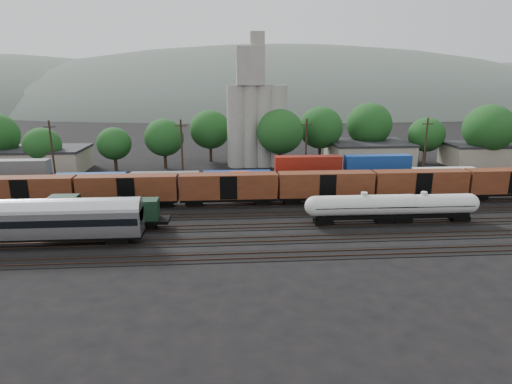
{
  "coord_description": "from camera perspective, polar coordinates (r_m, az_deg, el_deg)",
  "views": [
    {
      "loc": [
        -3.84,
        -59.69,
        19.58
      ],
      "look_at": [
        0.73,
        2.0,
        3.0
      ],
      "focal_mm": 30.0,
      "sensor_mm": 36.0,
      "label": 1
    }
  ],
  "objects": [
    {
      "name": "tracks",
      "position": [
        62.92,
        -0.53,
        -3.08
      ],
      "size": [
        180.0,
        33.2,
        0.2
      ],
      "color": "black",
      "rests_on": "ground"
    },
    {
      "name": "industrial_sheds",
      "position": [
        97.02,
        2.03,
        4.89
      ],
      "size": [
        119.38,
        17.26,
        5.1
      ],
      "color": "#9E937F",
      "rests_on": "ground"
    },
    {
      "name": "tank_car_b",
      "position": [
        63.42,
        21.35,
        -1.69
      ],
      "size": [
        15.91,
        2.85,
        4.17
      ],
      "color": "silver",
      "rests_on": "ground"
    },
    {
      "name": "boxcar_string",
      "position": [
        66.75,
        -3.69,
        0.7
      ],
      "size": [
        138.2,
        2.9,
        4.2
      ],
      "color": "black",
      "rests_on": "ground"
    },
    {
      "name": "container_wall",
      "position": [
        77.23,
        -11.03,
        1.76
      ],
      "size": [
        164.51,
        2.6,
        5.8
      ],
      "color": "black",
      "rests_on": "ground"
    },
    {
      "name": "tree_band",
      "position": [
        96.37,
        -3.08,
        7.97
      ],
      "size": [
        165.71,
        21.97,
        14.38
      ],
      "color": "black",
      "rests_on": "ground"
    },
    {
      "name": "utility_poles",
      "position": [
        82.86,
        -1.53,
        5.71
      ],
      "size": [
        122.2,
        0.36,
        12.0
      ],
      "color": "black",
      "rests_on": "ground"
    },
    {
      "name": "green_locomotive",
      "position": [
        59.71,
        -20.48,
        -2.55
      ],
      "size": [
        16.86,
        2.97,
        4.46
      ],
      "color": "black",
      "rests_on": "ground"
    },
    {
      "name": "passenger_coach",
      "position": [
        56.85,
        -27.27,
        -3.24
      ],
      "size": [
        24.63,
        3.04,
        5.59
      ],
      "color": "silver",
      "rests_on": "ground"
    },
    {
      "name": "grain_silo",
      "position": [
        96.31,
        0.02,
        10.05
      ],
      "size": [
        13.4,
        5.0,
        29.0
      ],
      "color": "gray",
      "rests_on": "ground"
    },
    {
      "name": "orange_locomotive",
      "position": [
        72.09,
        1.02,
        1.13
      ],
      "size": [
        15.91,
        2.65,
        3.98
      ],
      "color": "black",
      "rests_on": "ground"
    },
    {
      "name": "distant_hills",
      "position": [
        323.39,
        0.73,
        7.87
      ],
      "size": [
        860.0,
        286.0,
        130.0
      ],
      "color": "#59665B",
      "rests_on": "ground"
    },
    {
      "name": "tank_car_a",
      "position": [
        60.28,
        14.13,
        -1.88
      ],
      "size": [
        16.26,
        2.91,
        4.26
      ],
      "color": "silver",
      "rests_on": "ground"
    },
    {
      "name": "ground",
      "position": [
        62.93,
        -0.53,
        -3.12
      ],
      "size": [
        600.0,
        600.0,
        0.0
      ],
      "primitive_type": "plane",
      "color": "black"
    }
  ]
}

